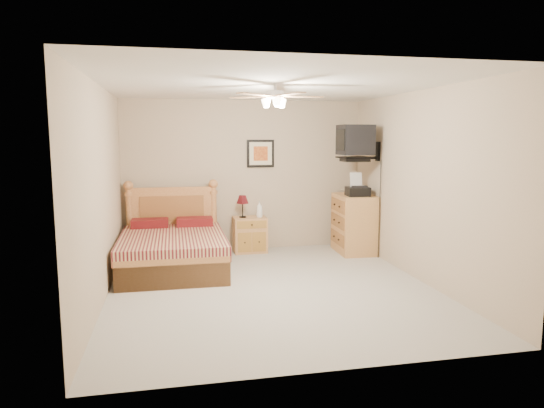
% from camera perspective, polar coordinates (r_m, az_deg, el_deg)
% --- Properties ---
extents(floor, '(4.50, 4.50, 0.00)m').
position_cam_1_polar(floor, '(6.21, -0.05, -9.86)').
color(floor, '#A5A095').
rests_on(floor, ground).
extents(ceiling, '(4.00, 4.50, 0.04)m').
position_cam_1_polar(ceiling, '(5.95, -0.05, 13.75)').
color(ceiling, white).
rests_on(ceiling, ground).
extents(wall_back, '(4.00, 0.04, 2.50)m').
position_cam_1_polar(wall_back, '(8.16, -3.25, 3.34)').
color(wall_back, tan).
rests_on(wall_back, ground).
extents(wall_front, '(4.00, 0.04, 2.50)m').
position_cam_1_polar(wall_front, '(3.79, 6.84, -1.89)').
color(wall_front, tan).
rests_on(wall_front, ground).
extents(wall_left, '(0.04, 4.50, 2.50)m').
position_cam_1_polar(wall_left, '(5.88, -19.50, 1.17)').
color(wall_left, tan).
rests_on(wall_left, ground).
extents(wall_right, '(0.04, 4.50, 2.50)m').
position_cam_1_polar(wall_right, '(6.65, 17.10, 1.99)').
color(wall_right, tan).
rests_on(wall_right, ground).
extents(bed, '(1.44, 1.89, 1.22)m').
position_cam_1_polar(bed, '(7.03, -11.64, -2.79)').
color(bed, '#B26936').
rests_on(bed, ground).
extents(nightstand, '(0.54, 0.40, 0.58)m').
position_cam_1_polar(nightstand, '(8.06, -2.62, -3.61)').
color(nightstand, '#B37C45').
rests_on(nightstand, ground).
extents(table_lamp, '(0.24, 0.24, 0.37)m').
position_cam_1_polar(table_lamp, '(7.97, -3.48, -0.28)').
color(table_lamp, '#561118').
rests_on(table_lamp, nightstand).
extents(lotion_bottle, '(0.12, 0.12, 0.27)m').
position_cam_1_polar(lotion_bottle, '(7.98, -1.49, -0.62)').
color(lotion_bottle, white).
rests_on(lotion_bottle, nightstand).
extents(framed_picture, '(0.46, 0.04, 0.46)m').
position_cam_1_polar(framed_picture, '(8.16, -1.36, 5.96)').
color(framed_picture, black).
rests_on(framed_picture, wall_back).
extents(dresser, '(0.60, 0.83, 0.96)m').
position_cam_1_polar(dresser, '(8.10, 9.66, -2.29)').
color(dresser, '#AF7C4D').
rests_on(dresser, ground).
extents(fax_machine, '(0.38, 0.40, 0.37)m').
position_cam_1_polar(fax_machine, '(7.88, 10.06, 2.28)').
color(fax_machine, black).
rests_on(fax_machine, dresser).
extents(magazine_lower, '(0.22, 0.28, 0.02)m').
position_cam_1_polar(magazine_lower, '(8.33, 8.68, 1.41)').
color(magazine_lower, beige).
rests_on(magazine_lower, dresser).
extents(magazine_upper, '(0.34, 0.37, 0.02)m').
position_cam_1_polar(magazine_upper, '(8.34, 8.74, 1.59)').
color(magazine_upper, tan).
rests_on(magazine_upper, magazine_lower).
extents(wall_tv, '(0.56, 0.46, 0.58)m').
position_cam_1_polar(wall_tv, '(7.72, 10.81, 7.12)').
color(wall_tv, black).
rests_on(wall_tv, wall_right).
extents(ceiling_fan, '(1.14, 1.14, 0.28)m').
position_cam_1_polar(ceiling_fan, '(5.74, 0.36, 12.56)').
color(ceiling_fan, silver).
rests_on(ceiling_fan, ceiling).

